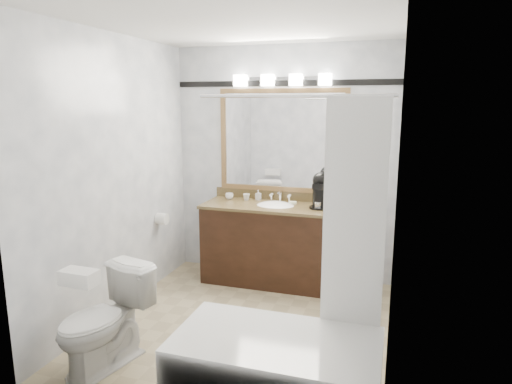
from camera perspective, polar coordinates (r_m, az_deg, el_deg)
room at (r=3.73m, az=-1.59°, el=1.00°), size 2.42×2.62×2.52m
vanity at (r=4.87m, az=2.41°, el=-6.33°), size 1.53×0.58×0.97m
mirror at (r=4.92m, az=3.32°, el=6.42°), size 1.40×0.04×1.10m
vanity_light_bar at (r=4.85m, az=3.25°, el=13.83°), size 1.02×0.14×0.12m
accent_stripe at (r=4.92m, az=3.44°, el=13.41°), size 2.40×0.01×0.06m
bathtub at (r=3.11m, az=3.01°, el=-20.41°), size 1.30×0.75×1.96m
tp_roll at (r=4.90m, az=-11.66°, el=-3.31°), size 0.11×0.12×0.12m
toilet at (r=3.59m, az=-18.50°, el=-14.99°), size 0.57×0.79×0.73m
tissue_box at (r=3.27m, az=-21.23°, el=-9.92°), size 0.25×0.14×0.10m
coffee_maker at (r=4.67m, az=8.02°, el=0.31°), size 0.19×0.24×0.36m
cup_left at (r=5.05m, az=-3.35°, el=-0.51°), size 0.10×0.10×0.07m
cup_right at (r=5.00m, az=-1.21°, el=-0.62°), size 0.10×0.10×0.07m
soap_bottle_a at (r=5.01m, az=0.29°, el=-0.36°), size 0.06×0.06×0.11m
soap_bar at (r=4.84m, az=4.60°, el=-1.33°), size 0.08×0.05×0.03m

